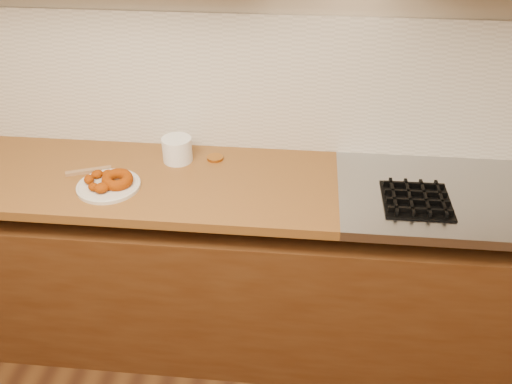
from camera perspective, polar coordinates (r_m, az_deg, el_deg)
wall_back at (r=2.33m, az=-3.39°, el=14.83°), size 4.00×0.02×2.70m
base_cabinet at (r=2.55m, az=-3.73°, el=-8.52°), size 3.60×0.60×0.77m
butcher_block at (r=2.44m, az=-19.40°, el=1.63°), size 2.30×0.62×0.04m
stovetop at (r=2.37m, az=24.48°, el=-0.67°), size 1.30×0.62×0.04m
backsplash at (r=2.37m, az=-3.32°, el=11.30°), size 3.60×0.02×0.60m
burner_grates at (r=2.28m, az=24.58°, el=-1.10°), size 0.91×0.26×0.03m
donut_plate at (r=2.26m, az=-15.25°, el=0.62°), size 0.25×0.25×0.01m
ring_donut at (r=2.24m, az=-14.40°, el=1.29°), size 0.17×0.17×0.06m
fried_dough_chunks at (r=2.26m, az=-16.27°, el=1.09°), size 0.14×0.18×0.04m
plastic_tub at (r=2.38m, az=-8.30°, el=4.45°), size 0.16×0.16×0.11m
tub_lid at (r=2.52m, az=-8.29°, el=4.95°), size 0.16×0.16×0.01m
brass_jar_lid at (r=2.39m, az=-4.33°, el=3.60°), size 0.08×0.08×0.01m
wooden_utensil at (r=2.39m, az=-17.21°, el=2.13°), size 0.18×0.09×0.01m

